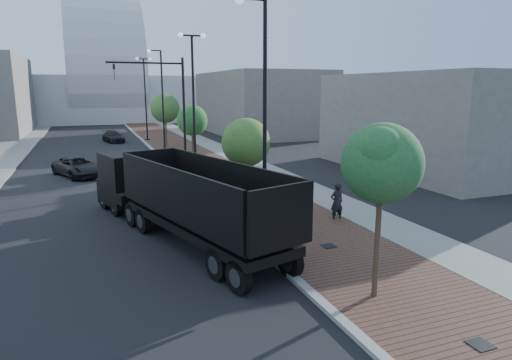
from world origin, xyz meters
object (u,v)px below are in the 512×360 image
object	(u,v)px
white_sedan	(143,192)
pedestrian	(337,202)
dark_car_mid	(79,167)
dump_truck	(160,195)

from	to	relation	value
white_sedan	pedestrian	size ratio (longest dim) A/B	2.56
pedestrian	dark_car_mid	bearing A→B (deg)	-57.74
pedestrian	white_sedan	bearing A→B (deg)	-38.98
pedestrian	dump_truck	bearing A→B (deg)	-19.36
dump_truck	pedestrian	xyz separation A→B (m)	(7.60, -2.19, -0.48)
dump_truck	white_sedan	bearing A→B (deg)	79.05
dark_car_mid	pedestrian	distance (m)	19.08
dump_truck	pedestrian	size ratio (longest dim) A/B	7.49
white_sedan	pedestrian	world-z (taller)	pedestrian
dark_car_mid	pedestrian	bearing A→B (deg)	-77.71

